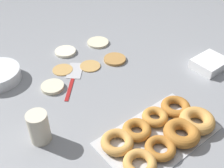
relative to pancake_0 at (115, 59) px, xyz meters
name	(u,v)px	position (x,y,z in m)	size (l,w,h in m)	color
ground_plane	(95,73)	(-0.12, -0.02, -0.01)	(3.00, 3.00, 0.00)	gray
pancake_0	(115,59)	(0.00, 0.00, 0.00)	(0.10, 0.10, 0.01)	#B27F42
pancake_1	(65,52)	(-0.14, 0.19, 0.00)	(0.10, 0.10, 0.01)	silver
pancake_2	(53,87)	(-0.31, 0.00, 0.00)	(0.09, 0.09, 0.01)	beige
pancake_3	(90,66)	(-0.11, 0.03, 0.00)	(0.09, 0.09, 0.01)	tan
pancake_4	(98,42)	(0.03, 0.16, 0.00)	(0.10, 0.10, 0.01)	beige
pancake_5	(63,69)	(-0.22, 0.08, 0.00)	(0.08, 0.08, 0.01)	tan
donut_tray	(164,131)	(-0.15, -0.43, 0.01)	(0.38, 0.22, 0.04)	silver
container_stack	(210,63)	(0.28, -0.29, 0.01)	(0.14, 0.11, 0.04)	white
paper_cup	(39,127)	(-0.46, -0.20, 0.05)	(0.07, 0.07, 0.11)	beige
spatula	(74,74)	(-0.20, 0.02, 0.00)	(0.19, 0.21, 0.01)	maroon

